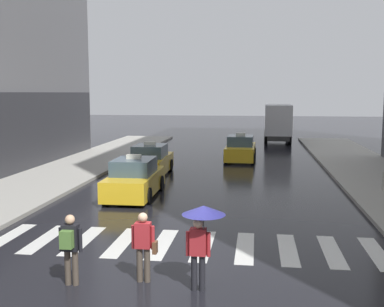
{
  "coord_description": "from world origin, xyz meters",
  "views": [
    {
      "loc": [
        2.05,
        -10.04,
        4.38
      ],
      "look_at": [
        -0.41,
        8.0,
        2.02
      ],
      "focal_mm": 44.08,
      "sensor_mm": 36.0,
      "label": 1
    }
  ],
  "objects_px": {
    "taxi_lead": "(135,179)",
    "taxi_second": "(150,161)",
    "taxi_third": "(240,149)",
    "pedestrian_with_backpack": "(70,244)",
    "box_truck": "(278,122)",
    "pedestrian_with_umbrella": "(202,224)",
    "pedestrian_with_handbag": "(144,243)"
  },
  "relations": [
    {
      "from": "taxi_lead",
      "to": "taxi_second",
      "type": "xyz_separation_m",
      "value": [
        -0.51,
        5.24,
        0.0
      ]
    },
    {
      "from": "taxi_third",
      "to": "pedestrian_with_backpack",
      "type": "height_order",
      "value": "taxi_third"
    },
    {
      "from": "box_truck",
      "to": "pedestrian_with_umbrella",
      "type": "relative_size",
      "value": 3.91
    },
    {
      "from": "taxi_third",
      "to": "pedestrian_with_umbrella",
      "type": "distance_m",
      "value": 20.55
    },
    {
      "from": "taxi_lead",
      "to": "pedestrian_with_umbrella",
      "type": "relative_size",
      "value": 2.35
    },
    {
      "from": "taxi_second",
      "to": "pedestrian_with_backpack",
      "type": "xyz_separation_m",
      "value": [
        1.45,
        -14.57,
        0.25
      ]
    },
    {
      "from": "taxi_third",
      "to": "pedestrian_with_backpack",
      "type": "relative_size",
      "value": 2.77
    },
    {
      "from": "taxi_lead",
      "to": "taxi_second",
      "type": "relative_size",
      "value": 1.0
    },
    {
      "from": "taxi_second",
      "to": "pedestrian_with_backpack",
      "type": "bearing_deg",
      "value": -84.31
    },
    {
      "from": "taxi_lead",
      "to": "pedestrian_with_handbag",
      "type": "xyz_separation_m",
      "value": [
        2.55,
        -8.9,
        0.21
      ]
    },
    {
      "from": "taxi_lead",
      "to": "taxi_third",
      "type": "bearing_deg",
      "value": 70.11
    },
    {
      "from": "taxi_second",
      "to": "pedestrian_with_backpack",
      "type": "relative_size",
      "value": 2.77
    },
    {
      "from": "pedestrian_with_handbag",
      "to": "box_truck",
      "type": "bearing_deg",
      "value": 82.08
    },
    {
      "from": "pedestrian_with_umbrella",
      "to": "taxi_lead",
      "type": "bearing_deg",
      "value": 113.11
    },
    {
      "from": "pedestrian_with_backpack",
      "to": "pedestrian_with_handbag",
      "type": "distance_m",
      "value": 1.66
    },
    {
      "from": "box_truck",
      "to": "pedestrian_with_umbrella",
      "type": "height_order",
      "value": "box_truck"
    },
    {
      "from": "taxi_second",
      "to": "pedestrian_with_umbrella",
      "type": "bearing_deg",
      "value": -72.93
    },
    {
      "from": "taxi_third",
      "to": "pedestrian_with_handbag",
      "type": "height_order",
      "value": "taxi_third"
    },
    {
      "from": "taxi_lead",
      "to": "pedestrian_with_umbrella",
      "type": "xyz_separation_m",
      "value": [
        3.93,
        -9.21,
        0.79
      ]
    },
    {
      "from": "taxi_lead",
      "to": "pedestrian_with_umbrella",
      "type": "distance_m",
      "value": 10.04
    },
    {
      "from": "box_truck",
      "to": "pedestrian_with_backpack",
      "type": "bearing_deg",
      "value": -100.6
    },
    {
      "from": "taxi_lead",
      "to": "pedestrian_with_handbag",
      "type": "bearing_deg",
      "value": -74.03
    },
    {
      "from": "pedestrian_with_handbag",
      "to": "taxi_third",
      "type": "bearing_deg",
      "value": 85.61
    },
    {
      "from": "taxi_second",
      "to": "pedestrian_with_umbrella",
      "type": "height_order",
      "value": "pedestrian_with_umbrella"
    },
    {
      "from": "box_truck",
      "to": "pedestrian_with_handbag",
      "type": "bearing_deg",
      "value": -97.92
    },
    {
      "from": "taxi_third",
      "to": "pedestrian_with_umbrella",
      "type": "height_order",
      "value": "pedestrian_with_umbrella"
    },
    {
      "from": "pedestrian_with_backpack",
      "to": "taxi_lead",
      "type": "bearing_deg",
      "value": 95.77
    },
    {
      "from": "box_truck",
      "to": "pedestrian_with_umbrella",
      "type": "xyz_separation_m",
      "value": [
        -3.03,
        -32.0,
        -0.34
      ]
    },
    {
      "from": "box_truck",
      "to": "pedestrian_with_handbag",
      "type": "distance_m",
      "value": 32.0
    },
    {
      "from": "taxi_lead",
      "to": "box_truck",
      "type": "distance_m",
      "value": 23.85
    },
    {
      "from": "taxi_third",
      "to": "taxi_lead",
      "type": "bearing_deg",
      "value": -109.89
    },
    {
      "from": "taxi_lead",
      "to": "taxi_third",
      "type": "relative_size",
      "value": 1.0
    }
  ]
}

